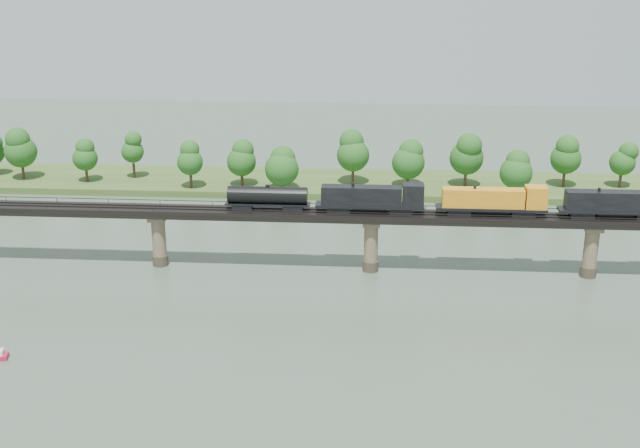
{
  "coord_description": "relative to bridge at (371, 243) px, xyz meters",
  "views": [
    {
      "loc": [
        0.42,
        -109.47,
        57.41
      ],
      "look_at": [
        -9.48,
        30.0,
        9.0
      ],
      "focal_mm": 45.0,
      "sensor_mm": 36.0,
      "label": 1
    }
  ],
  "objects": [
    {
      "name": "bridge",
      "position": [
        0.0,
        0.0,
        0.0
      ],
      "size": [
        236.0,
        30.0,
        11.5
      ],
      "color": "#473A2D",
      "rests_on": "ground"
    },
    {
      "name": "ground",
      "position": [
        0.0,
        -30.0,
        -5.46
      ],
      "size": [
        400.0,
        400.0,
        0.0
      ],
      "primitive_type": "plane",
      "color": "#3A4A3B",
      "rests_on": "ground"
    },
    {
      "name": "bridge_superstructure",
      "position": [
        0.0,
        0.0,
        6.33
      ],
      "size": [
        220.0,
        4.9,
        0.75
      ],
      "color": "black",
      "rests_on": "bridge"
    },
    {
      "name": "far_treeline",
      "position": [
        -8.21,
        50.52,
        3.37
      ],
      "size": [
        289.06,
        17.54,
        13.6
      ],
      "color": "#382619",
      "rests_on": "far_bank"
    },
    {
      "name": "freight_train",
      "position": [
        14.39,
        -0.0,
        8.68
      ],
      "size": [
        80.21,
        3.12,
        5.52
      ],
      "color": "black",
      "rests_on": "bridge"
    },
    {
      "name": "far_bank",
      "position": [
        0.0,
        55.0,
        -4.66
      ],
      "size": [
        300.0,
        24.0,
        1.6
      ],
      "primitive_type": "cube",
      "color": "#344E1F",
      "rests_on": "ground"
    }
  ]
}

